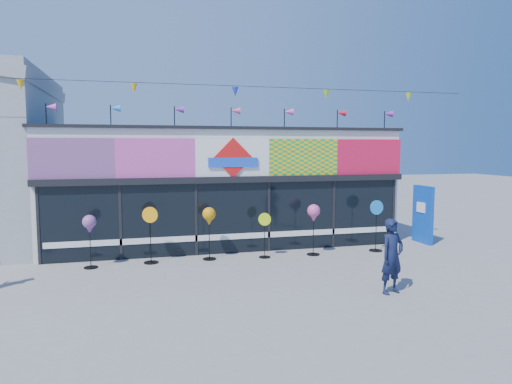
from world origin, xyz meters
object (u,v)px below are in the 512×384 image
object	(u,v)px
blue_sign	(423,214)
adult_man	(392,256)
spinner_1	(151,233)
spinner_2	(209,218)
spinner_3	(265,234)
spinner_4	(314,214)
spinner_5	(376,224)
spinner_0	(89,226)

from	to	relation	value
blue_sign	adult_man	world-z (taller)	blue_sign
spinner_1	adult_man	xyz separation A→B (m)	(5.41, -4.30, -0.01)
spinner_2	spinner_3	xyz separation A→B (m)	(1.71, -0.19, -0.55)
spinner_3	spinner_2	bearing A→B (deg)	173.54
spinner_4	spinner_5	xyz separation A→B (m)	(2.21, -0.00, -0.41)
spinner_1	spinner_2	distance (m)	1.79
spinner_1	adult_man	distance (m)	6.91
spinner_0	spinner_4	world-z (taller)	spinner_4
blue_sign	spinner_3	bearing A→B (deg)	-174.44
spinner_2	adult_man	world-z (taller)	adult_man
spinner_0	spinner_2	world-z (taller)	spinner_2
spinner_0	spinner_4	xyz separation A→B (m)	(6.73, -0.09, 0.08)
spinner_2	spinner_1	bearing A→B (deg)	-179.92
spinner_0	spinner_2	xyz separation A→B (m)	(3.43, 0.15, 0.07)
blue_sign	spinner_5	world-z (taller)	blue_sign
blue_sign	spinner_3	world-z (taller)	blue_sign
spinner_1	adult_man	size ratio (longest dim) A/B	0.95
spinner_3	spinner_4	size ratio (longest dim) A/B	0.86
spinner_1	spinner_3	xyz separation A→B (m)	(3.45, -0.19, -0.15)
spinner_2	adult_man	xyz separation A→B (m)	(3.66, -4.30, -0.41)
blue_sign	spinner_4	distance (m)	4.57
spinner_0	spinner_4	bearing A→B (deg)	-0.78
spinner_3	spinner_4	bearing A→B (deg)	-1.55
spinner_1	spinner_2	bearing A→B (deg)	0.08
spinner_0	spinner_5	distance (m)	8.95
blue_sign	spinner_3	size ratio (longest dim) A/B	1.47
spinner_2	spinner_3	distance (m)	1.80
spinner_0	adult_man	world-z (taller)	adult_man
spinner_1	spinner_3	distance (m)	3.46
spinner_5	adult_man	xyz separation A→B (m)	(-1.86, -4.06, -0.01)
spinner_4	adult_man	distance (m)	4.10
spinner_3	adult_man	size ratio (longest dim) A/B	0.80
spinner_1	spinner_5	bearing A→B (deg)	-1.87
spinner_3	spinner_0	bearing A→B (deg)	179.46
spinner_5	adult_man	distance (m)	4.47
spinner_5	spinner_0	bearing A→B (deg)	179.39
spinner_0	adult_man	distance (m)	8.22
blue_sign	spinner_0	bearing A→B (deg)	-177.76
spinner_3	spinner_5	size ratio (longest dim) A/B	0.83
spinner_5	spinner_1	bearing A→B (deg)	178.13
blue_sign	spinner_1	bearing A→B (deg)	-178.01
blue_sign	spinner_3	xyz separation A→B (m)	(-6.09, -0.72, -0.29)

